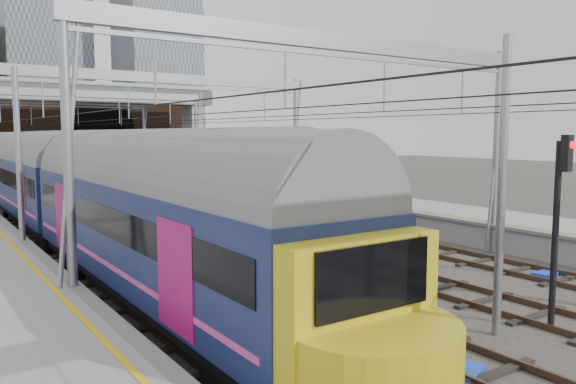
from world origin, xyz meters
TOP-DOWN VIEW (x-y plane):
  - tracks at (0.00, 15.00)m, footprint 14.40×80.00m
  - overhead_line at (0.00, 21.49)m, footprint 16.80×80.00m
  - retaining_wall at (1.40, 51.93)m, footprint 28.00×2.75m
  - overbridge at (0.00, 46.00)m, footprint 28.00×3.00m
  - city_skyline at (2.73, 70.48)m, footprint 37.50×27.50m
  - train_main at (-2.00, 40.13)m, footprint 2.92×67.40m
  - train_second at (-6.00, 32.50)m, footprint 2.82×65.30m
  - signal_near_centre at (1.39, 1.39)m, footprint 0.36×0.46m
  - equip_cover_a at (2.40, 6.65)m, footprint 1.12×0.96m
  - equip_cover_b at (-2.44, 1.04)m, footprint 1.10×0.94m
  - equip_cover_c at (6.27, 4.55)m, footprint 0.80×0.57m

SIDE VIEW (x-z plane):
  - tracks at x=0.00m, z-range -0.09..0.13m
  - equip_cover_c at x=6.27m, z-range 0.00..0.09m
  - equip_cover_b at x=-2.44m, z-range 0.00..0.11m
  - equip_cover_a at x=2.40m, z-range 0.00..0.11m
  - train_second at x=-6.00m, z-range 0.08..4.93m
  - train_main at x=-2.00m, z-range 0.07..5.05m
  - signal_near_centre at x=1.39m, z-range 0.63..5.38m
  - retaining_wall at x=1.40m, z-range -0.17..8.83m
  - overhead_line at x=0.00m, z-range 2.57..10.57m
  - overbridge at x=0.00m, z-range 2.64..11.89m
  - city_skyline at x=2.73m, z-range -12.91..47.09m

